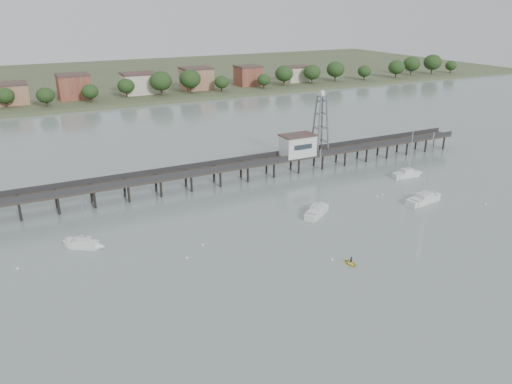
# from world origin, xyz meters

# --- Properties ---
(ground_plane) EXTENTS (500.00, 500.00, 0.00)m
(ground_plane) POSITION_xyz_m (0.00, 0.00, 0.00)
(ground_plane) COLOR slate
(ground_plane) RESTS_ON ground
(pier) EXTENTS (150.00, 5.00, 5.50)m
(pier) POSITION_xyz_m (0.00, 60.00, 3.79)
(pier) COLOR #2D2823
(pier) RESTS_ON ground
(pier_building) EXTENTS (8.40, 5.40, 5.30)m
(pier_building) POSITION_xyz_m (25.00, 60.00, 6.67)
(pier_building) COLOR silver
(pier_building) RESTS_ON ground
(lattice_tower) EXTENTS (3.20, 3.20, 15.50)m
(lattice_tower) POSITION_xyz_m (31.50, 60.00, 11.10)
(lattice_tower) COLOR slate
(lattice_tower) RESTS_ON ground
(sailboat_c) EXTENTS (8.44, 6.96, 14.11)m
(sailboat_c) POSITION_xyz_m (15.34, 35.53, 0.64)
(sailboat_c) COLOR silver
(sailboat_c) RESTS_ON ground
(sailboat_b) EXTENTS (5.85, 4.72, 9.97)m
(sailboat_b) POSITION_xyz_m (-28.62, 40.19, 0.66)
(sailboat_b) COLOR silver
(sailboat_b) RESTS_ON ground
(sailboat_d) EXTENTS (10.09, 4.37, 15.97)m
(sailboat_d) POSITION_xyz_m (39.57, 30.19, 0.63)
(sailboat_d) COLOR silver
(sailboat_d) RESTS_ON ground
(sailboat_e) EXTENTS (7.95, 2.75, 12.98)m
(sailboat_e) POSITION_xyz_m (47.40, 43.93, 0.64)
(sailboat_e) COLOR silver
(sailboat_e) RESTS_ON ground
(white_tender) EXTENTS (3.80, 2.18, 1.39)m
(white_tender) POSITION_xyz_m (-30.71, 43.28, 0.43)
(white_tender) COLOR silver
(white_tender) RESTS_ON ground
(yellow_dinghy) EXTENTS (1.72, 0.54, 2.40)m
(yellow_dinghy) POSITION_xyz_m (7.81, 15.34, 0.00)
(yellow_dinghy) COLOR yellow
(yellow_dinghy) RESTS_ON ground
(dinghy_occupant) EXTENTS (0.68, 1.20, 0.27)m
(dinghy_occupant) POSITION_xyz_m (7.81, 15.34, 0.00)
(dinghy_occupant) COLOR black
(dinghy_occupant) RESTS_ON ground
(mooring_buoys) EXTENTS (89.12, 20.74, 0.39)m
(mooring_buoys) POSITION_xyz_m (7.50, 30.69, 0.08)
(mooring_buoys) COLOR beige
(mooring_buoys) RESTS_ON ground
(far_shore) EXTENTS (500.00, 170.00, 10.40)m
(far_shore) POSITION_xyz_m (0.36, 239.58, 0.95)
(far_shore) COLOR #475133
(far_shore) RESTS_ON ground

